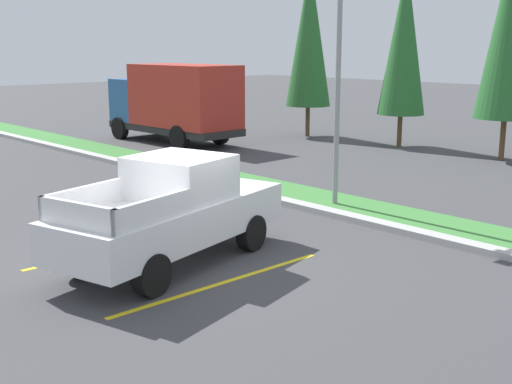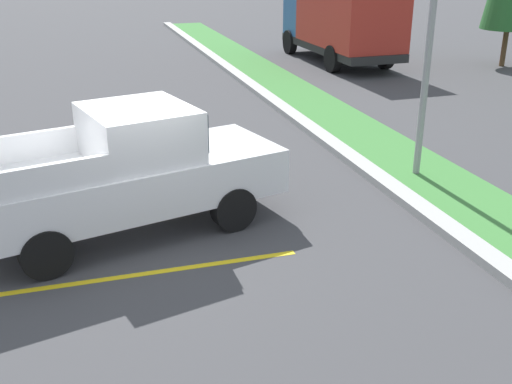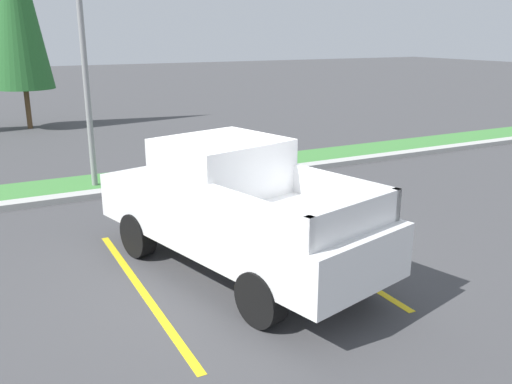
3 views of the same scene
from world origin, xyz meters
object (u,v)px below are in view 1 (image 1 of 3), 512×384
Objects in this scene: cargo_truck_distant at (175,101)px; cypress_tree_left_inner at (404,39)px; street_light at (334,71)px; pickup_truck_main at (173,211)px; cypress_tree_leftmost at (309,34)px; cypress_tree_center at (512,19)px.

cargo_truck_distant is 9.99m from cypress_tree_left_inner.
pickup_truck_main is at bearing -80.64° from street_light.
cargo_truck_distant is (-13.34, 9.76, 0.81)m from pickup_truck_main.
pickup_truck_main is 17.57m from cypress_tree_left_inner.
cypress_tree_left_inner is at bearing 110.67° from pickup_truck_main.
cypress_tree_leftmost reaches higher than street_light.
street_light reaches higher than pickup_truck_main.
pickup_truck_main is 0.70× the size of cypress_tree_leftmost.
cargo_truck_distant is at bearing -138.69° from cypress_tree_left_inner.
pickup_truck_main is at bearing -55.06° from cypress_tree_leftmost.
cargo_truck_distant is 0.86× the size of cypress_tree_leftmost.
cypress_tree_center is (9.47, 0.41, 0.45)m from cypress_tree_leftmost.
street_light is at bearing -63.58° from cypress_tree_left_inner.
pickup_truck_main is at bearing -84.92° from cypress_tree_center.
cargo_truck_distant is 13.85m from cypress_tree_center.
cypress_tree_left_inner is 0.86× the size of cypress_tree_center.
street_light reaches higher than cargo_truck_distant.
pickup_truck_main is 0.91× the size of street_light.
street_light is 0.81× the size of cypress_tree_left_inner.
cargo_truck_distant is at bearing 162.29° from street_light.
street_light is 0.76× the size of cypress_tree_leftmost.
cargo_truck_distant is at bearing -152.30° from cypress_tree_center.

